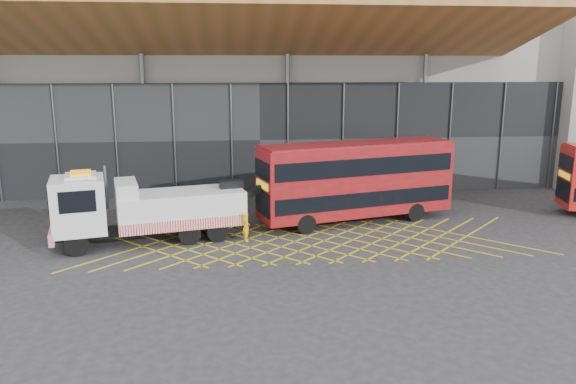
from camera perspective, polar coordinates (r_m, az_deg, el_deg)
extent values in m
plane|color=#262628|center=(30.00, -5.43, -5.24)|extent=(120.00, 120.00, 0.00)
cube|color=gold|center=(30.36, -14.57, -5.38)|extent=(7.16, 7.16, 0.01)
cube|color=gold|center=(30.36, -14.57, -5.38)|extent=(7.16, 7.16, 0.01)
cube|color=gold|center=(30.16, -11.55, -5.35)|extent=(7.16, 7.16, 0.01)
cube|color=gold|center=(30.16, -11.55, -5.35)|extent=(7.16, 7.16, 0.01)
cube|color=gold|center=(30.04, -8.50, -5.30)|extent=(7.16, 7.16, 0.01)
cube|color=gold|center=(30.04, -8.50, -5.30)|extent=(7.16, 7.16, 0.01)
cube|color=gold|center=(30.00, -5.43, -5.23)|extent=(7.16, 7.16, 0.01)
cube|color=gold|center=(30.00, -5.43, -5.23)|extent=(7.16, 7.16, 0.01)
cube|color=gold|center=(30.05, -2.37, -5.15)|extent=(7.16, 7.16, 0.01)
cube|color=gold|center=(30.05, -2.37, -5.15)|extent=(7.16, 7.16, 0.01)
cube|color=gold|center=(30.18, 0.67, -5.06)|extent=(7.16, 7.16, 0.01)
cube|color=gold|center=(30.18, 0.67, -5.06)|extent=(7.16, 7.16, 0.01)
cube|color=gold|center=(30.40, 3.68, -4.95)|extent=(7.16, 7.16, 0.01)
cube|color=gold|center=(30.40, 3.68, -4.95)|extent=(7.16, 7.16, 0.01)
cube|color=gold|center=(30.70, 6.64, -4.84)|extent=(7.16, 7.16, 0.01)
cube|color=gold|center=(30.70, 6.64, -4.84)|extent=(7.16, 7.16, 0.01)
cube|color=gold|center=(31.08, 9.53, -4.71)|extent=(7.16, 7.16, 0.01)
cube|color=gold|center=(31.08, 9.53, -4.71)|extent=(7.16, 7.16, 0.01)
cube|color=gold|center=(31.54, 12.34, -4.57)|extent=(7.16, 7.16, 0.01)
cube|color=gold|center=(31.54, 12.34, -4.57)|extent=(7.16, 7.16, 0.01)
cube|color=gold|center=(32.06, 15.07, -4.43)|extent=(7.16, 7.16, 0.01)
cube|color=gold|center=(32.06, 15.07, -4.43)|extent=(7.16, 7.16, 0.01)
cube|color=gold|center=(32.66, 17.70, -4.29)|extent=(7.16, 7.16, 0.01)
cube|color=gold|center=(32.66, 17.70, -4.29)|extent=(7.16, 7.16, 0.01)
cube|color=gray|center=(47.57, -3.46, 12.50)|extent=(55.00, 14.00, 18.00)
cube|color=black|center=(40.63, -2.90, 5.37)|extent=(55.00, 0.80, 8.00)
cube|color=olive|center=(36.59, -5.97, 16.26)|extent=(40.00, 11.93, 4.07)
cylinder|color=#595B60|center=(40.68, -14.30, 6.42)|extent=(0.36, 0.36, 10.00)
cylinder|color=#595B60|center=(40.46, -0.05, 6.78)|extent=(0.36, 0.36, 10.00)
cylinder|color=#595B60|center=(42.66, 13.53, 6.74)|extent=(0.36, 0.36, 10.00)
cube|color=black|center=(30.89, -13.49, -3.56)|extent=(10.18, 3.36, 0.38)
cube|color=white|center=(30.40, -20.50, -1.25)|extent=(3.12, 3.20, 2.79)
cube|color=black|center=(30.37, -23.04, -0.54)|extent=(0.59, 2.31, 1.18)
cube|color=red|center=(30.83, -22.79, -3.95)|extent=(0.90, 2.78, 0.59)
cube|color=orange|center=(30.06, -20.34, 1.82)|extent=(1.23, 1.47, 0.13)
cube|color=white|center=(30.79, -10.81, -1.51)|extent=(7.10, 4.13, 1.72)
cube|color=red|center=(29.64, -10.36, -3.35)|extent=(6.50, 1.57, 0.59)
cube|color=white|center=(30.26, -16.14, 0.36)|extent=(1.63, 2.75, 0.75)
cube|color=black|center=(31.05, -5.78, 0.71)|extent=(1.38, 0.82, 0.54)
cube|color=black|center=(31.42, -3.86, -0.11)|extent=(2.37, 0.90, 1.16)
cylinder|color=black|center=(29.77, -20.69, -5.00)|extent=(1.24, 0.63, 1.18)
cylinder|color=black|center=(31.93, -20.61, -3.80)|extent=(1.24, 0.63, 1.18)
cylinder|color=black|center=(30.31, -7.17, -3.93)|extent=(1.24, 0.63, 1.18)
cylinder|color=black|center=(32.44, -8.01, -2.83)|extent=(1.24, 0.63, 1.18)
cylinder|color=#595B60|center=(31.31, -18.00, 0.44)|extent=(0.15, 0.15, 2.36)
cube|color=maroon|center=(33.61, 6.96, 1.33)|extent=(12.06, 5.69, 4.15)
cube|color=black|center=(33.81, 6.91, -0.28)|extent=(11.62, 5.63, 0.91)
cube|color=black|center=(33.43, 7.00, 2.93)|extent=(11.62, 5.63, 1.02)
cube|color=black|center=(31.53, -2.61, -1.07)|extent=(0.68, 2.33, 1.39)
cube|color=black|center=(31.13, -2.65, 2.28)|extent=(0.68, 2.33, 1.02)
cube|color=yellow|center=(31.30, -2.65, 0.74)|extent=(0.55, 1.86, 0.37)
cube|color=maroon|center=(33.25, 7.06, 4.89)|extent=(11.78, 5.42, 0.13)
cylinder|color=black|center=(31.47, 1.85, -3.26)|extent=(1.16, 0.60, 1.11)
cylinder|color=black|center=(33.63, 0.24, -2.19)|extent=(1.16, 0.60, 1.11)
cylinder|color=black|center=(34.79, 12.79, -2.01)|extent=(1.16, 0.60, 1.11)
cylinder|color=black|center=(36.76, 10.71, -1.11)|extent=(1.16, 0.60, 1.11)
cube|color=black|center=(39.31, 26.13, 0.22)|extent=(0.54, 2.18, 1.29)
cube|color=black|center=(39.01, 26.38, 2.70)|extent=(0.54, 2.18, 0.94)
cube|color=yellow|center=(39.13, 26.25, 1.56)|extent=(0.44, 1.74, 0.35)
imported|color=yellow|center=(30.16, -4.28, -3.52)|extent=(0.50, 0.65, 1.61)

